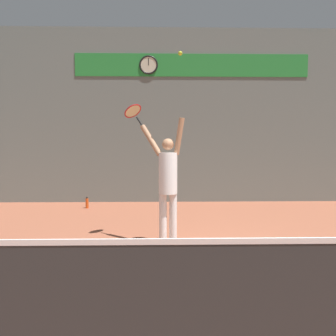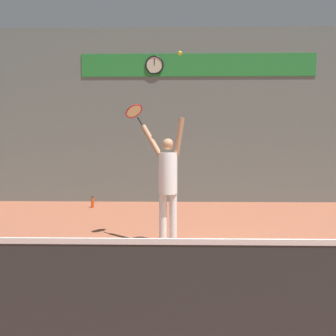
{
  "view_description": "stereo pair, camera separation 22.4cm",
  "coord_description": "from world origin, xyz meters",
  "px_view_note": "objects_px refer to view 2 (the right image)",
  "views": [
    {
      "loc": [
        -0.89,
        -3.71,
        1.75
      ],
      "look_at": [
        -0.78,
        1.76,
        1.32
      ],
      "focal_mm": 35.0,
      "sensor_mm": 36.0,
      "label": 1
    },
    {
      "loc": [
        -0.67,
        -3.71,
        1.75
      ],
      "look_at": [
        -0.78,
        1.76,
        1.32
      ],
      "focal_mm": 35.0,
      "sensor_mm": 36.0,
      "label": 2
    }
  ],
  "objects_px": {
    "tennis_racket": "(134,112)",
    "tennis_ball": "(180,53)",
    "tennis_player": "(168,180)",
    "water_bottle": "(93,202)",
    "scoreboard_clock": "(154,65)"
  },
  "relations": [
    {
      "from": "tennis_ball",
      "to": "scoreboard_clock",
      "type": "bearing_deg",
      "value": 98.99
    },
    {
      "from": "tennis_racket",
      "to": "tennis_ball",
      "type": "distance_m",
      "value": 1.31
    },
    {
      "from": "tennis_player",
      "to": "water_bottle",
      "type": "height_order",
      "value": "tennis_player"
    },
    {
      "from": "tennis_player",
      "to": "tennis_racket",
      "type": "xyz_separation_m",
      "value": [
        -0.6,
        0.4,
        1.18
      ]
    },
    {
      "from": "tennis_player",
      "to": "tennis_ball",
      "type": "bearing_deg",
      "value": -37.13
    },
    {
      "from": "tennis_racket",
      "to": "water_bottle",
      "type": "height_order",
      "value": "tennis_racket"
    },
    {
      "from": "water_bottle",
      "to": "tennis_racket",
      "type": "bearing_deg",
      "value": -61.79
    },
    {
      "from": "scoreboard_clock",
      "to": "water_bottle",
      "type": "xyz_separation_m",
      "value": [
        -1.62,
        -0.86,
        -3.81
      ]
    },
    {
      "from": "tennis_racket",
      "to": "tennis_player",
      "type": "bearing_deg",
      "value": -33.6
    },
    {
      "from": "tennis_racket",
      "to": "tennis_ball",
      "type": "bearing_deg",
      "value": -34.5
    },
    {
      "from": "tennis_ball",
      "to": "water_bottle",
      "type": "height_order",
      "value": "tennis_ball"
    },
    {
      "from": "tennis_player",
      "to": "scoreboard_clock",
      "type": "bearing_deg",
      "value": 96.57
    },
    {
      "from": "scoreboard_clock",
      "to": "tennis_player",
      "type": "distance_m",
      "value": 4.94
    },
    {
      "from": "tennis_racket",
      "to": "water_bottle",
      "type": "xyz_separation_m",
      "value": [
        -1.48,
        2.76,
        -2.15
      ]
    },
    {
      "from": "scoreboard_clock",
      "to": "tennis_player",
      "type": "xyz_separation_m",
      "value": [
        0.46,
        -4.02,
        -2.84
      ]
    }
  ]
}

